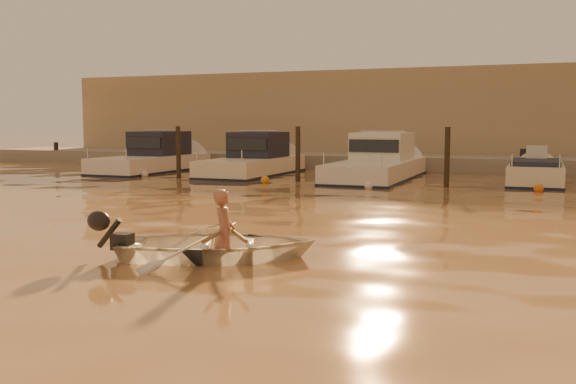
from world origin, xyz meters
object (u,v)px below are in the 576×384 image
at_px(person, 224,233).
at_px(moored_boat_1, 252,160).
at_px(moored_boat_2, 378,162).
at_px(dinghy, 218,246).
at_px(waterfront_building, 487,118).
at_px(moored_boat_3, 535,178).
at_px(moored_boat_0, 152,157).

distance_m(person, moored_boat_1, 16.38).
distance_m(person, moored_boat_2, 15.10).
height_order(dinghy, moored_boat_1, moored_boat_1).
bearing_deg(dinghy, waterfront_building, -28.47).
xyz_separation_m(moored_boat_1, moored_boat_2, (5.26, 0.00, 0.00)).
height_order(moored_boat_1, moored_boat_3, moored_boat_1).
xyz_separation_m(person, moored_boat_0, (-11.33, 15.05, 0.23)).
distance_m(moored_boat_0, waterfront_building, 17.27).
bearing_deg(person, waterfront_building, -28.28).
relative_size(dinghy, waterfront_building, 0.07).
distance_m(person, moored_boat_0, 18.84).
bearing_deg(dinghy, person, -90.00).
distance_m(moored_boat_2, moored_boat_3, 5.64).
distance_m(dinghy, waterfront_building, 26.26).
bearing_deg(moored_boat_2, moored_boat_0, 180.00).
relative_size(moored_boat_0, moored_boat_3, 1.40).
distance_m(dinghy, moored_boat_1, 16.39).
bearing_deg(moored_boat_3, dinghy, -106.62).
relative_size(moored_boat_2, waterfront_building, 0.18).
bearing_deg(person, moored_boat_2, -19.59).
distance_m(dinghy, person, 0.22).
relative_size(moored_boat_3, waterfront_building, 0.11).
bearing_deg(waterfront_building, dinghy, -94.29).
bearing_deg(moored_boat_0, moored_boat_3, 0.00).
xyz_separation_m(moored_boat_0, waterfront_building, (13.20, 11.00, 1.77)).
relative_size(moored_boat_0, moored_boat_2, 0.89).
xyz_separation_m(dinghy, waterfront_building, (1.96, 26.09, 2.20)).
height_order(dinghy, person, person).
bearing_deg(moored_boat_3, moored_boat_1, 180.00).
xyz_separation_m(dinghy, person, (0.09, 0.04, 0.20)).
distance_m(moored_boat_0, moored_boat_1, 4.87).
distance_m(moored_boat_0, moored_boat_3, 15.75).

